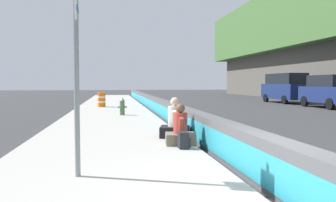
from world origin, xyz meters
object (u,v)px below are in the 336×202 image
at_px(fire_hydrant, 122,106).
at_px(backpack, 184,140).
at_px(seated_person_foreground, 180,131).
at_px(construction_barrel, 102,100).
at_px(parked_car_midline, 285,87).
at_px(route_sign_post, 76,53).
at_px(parked_car_fourth, 329,91).
at_px(seated_person_middle, 175,125).

bearing_deg(fire_hydrant, backpack, -171.90).
height_order(seated_person_foreground, backpack, seated_person_foreground).
xyz_separation_m(fire_hydrant, construction_barrel, (5.88, 1.20, 0.03)).
height_order(backpack, parked_car_midline, parked_car_midline).
bearing_deg(route_sign_post, parked_car_fourth, -45.85).
bearing_deg(construction_barrel, fire_hydrant, -168.43).
distance_m(seated_person_middle, parked_car_fourth, 17.17).
relative_size(fire_hydrant, backpack, 2.20).
distance_m(backpack, parked_car_fourth, 18.40).
distance_m(backpack, construction_barrel, 14.76).
xyz_separation_m(fire_hydrant, seated_person_middle, (-6.98, -1.34, -0.08)).
xyz_separation_m(route_sign_post, construction_barrel, (16.60, 0.17, -1.59)).
relative_size(route_sign_post, parked_car_fourth, 0.74).
bearing_deg(backpack, route_sign_post, 131.97).
relative_size(route_sign_post, parked_car_midline, 0.70).
xyz_separation_m(route_sign_post, parked_car_fourth, (14.92, -15.37, -1.03)).
xyz_separation_m(fire_hydrant, parked_car_midline, (10.17, -14.34, 0.77)).
bearing_deg(route_sign_post, fire_hydrant, -5.50).
xyz_separation_m(fire_hydrant, seated_person_foreground, (-8.12, -1.27, -0.12)).
bearing_deg(fire_hydrant, parked_car_fourth, -73.64).
bearing_deg(construction_barrel, seated_person_foreground, -169.97).
bearing_deg(backpack, parked_car_fourth, -45.49).
xyz_separation_m(backpack, construction_barrel, (14.56, 2.44, 0.28)).
xyz_separation_m(seated_person_foreground, backpack, (-0.56, 0.04, -0.13)).
xyz_separation_m(seated_person_foreground, construction_barrel, (14.00, 2.48, 0.15)).
height_order(parked_car_fourth, parked_car_midline, parked_car_midline).
bearing_deg(parked_car_midline, fire_hydrant, 125.34).
distance_m(fire_hydrant, seated_person_middle, 7.11).
relative_size(fire_hydrant, construction_barrel, 0.93).
xyz_separation_m(seated_person_foreground, seated_person_middle, (1.13, -0.07, 0.04)).
bearing_deg(fire_hydrant, seated_person_foreground, -171.10).
bearing_deg(backpack, fire_hydrant, 8.10).
height_order(fire_hydrant, seated_person_foreground, seated_person_foreground).
xyz_separation_m(seated_person_foreground, parked_car_fourth, (12.33, -13.07, 0.71)).
distance_m(seated_person_middle, construction_barrel, 13.12).
bearing_deg(seated_person_foreground, construction_barrel, 10.03).
relative_size(seated_person_foreground, backpack, 2.63).
distance_m(seated_person_foreground, construction_barrel, 14.22).
height_order(fire_hydrant, construction_barrel, construction_barrel).
bearing_deg(parked_car_fourth, construction_barrel, 83.86).
xyz_separation_m(parked_car_fourth, parked_car_midline, (5.96, 0.00, 0.17)).
height_order(route_sign_post, construction_barrel, route_sign_post).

